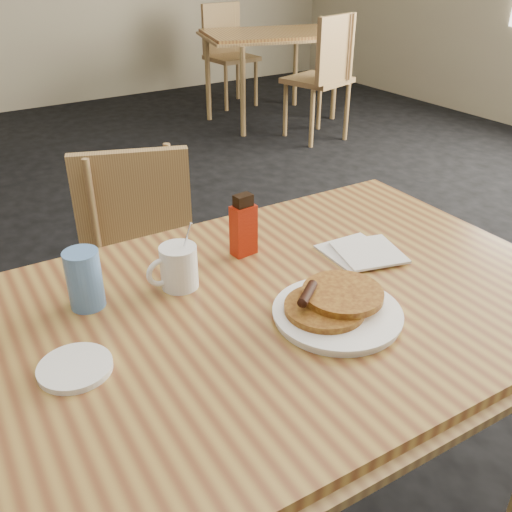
{
  "coord_description": "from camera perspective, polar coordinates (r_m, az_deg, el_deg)",
  "views": [
    {
      "loc": [
        -0.59,
        -0.83,
        1.44
      ],
      "look_at": [
        -0.03,
        0.03,
        0.86
      ],
      "focal_mm": 40.0,
      "sensor_mm": 36.0,
      "label": 1
    }
  ],
  "objects": [
    {
      "name": "chair_main_far",
      "position": [
        1.95,
        -10.69,
        -0.07
      ],
      "size": [
        0.49,
        0.51,
        0.85
      ],
      "rotation": [
        0.0,
        0.0,
        -0.36
      ],
      "color": "tan",
      "rests_on": "floor"
    },
    {
      "name": "pancake_plate",
      "position": [
        1.19,
        7.97,
        -5.27
      ],
      "size": [
        0.27,
        0.27,
        0.07
      ],
      "rotation": [
        0.0,
        0.0,
        0.2
      ],
      "color": "white",
      "rests_on": "main_table"
    },
    {
      "name": "syrup_bottle",
      "position": [
        1.39,
        -1.26,
        2.91
      ],
      "size": [
        0.06,
        0.04,
        0.16
      ],
      "rotation": [
        0.0,
        0.0,
        0.07
      ],
      "color": "#740807",
      "rests_on": "main_table"
    },
    {
      "name": "main_table",
      "position": [
        1.27,
        2.38,
        -5.87
      ],
      "size": [
        1.38,
        0.96,
        0.75
      ],
      "rotation": [
        0.0,
        0.0,
        -0.03
      ],
      "color": "#A67F3B",
      "rests_on": "floor"
    },
    {
      "name": "napkin_stack",
      "position": [
        1.44,
        10.56,
        0.39
      ],
      "size": [
        0.19,
        0.2,
        0.01
      ],
      "rotation": [
        0.0,
        0.0,
        -0.07
      ],
      "color": "silver",
      "rests_on": "main_table"
    },
    {
      "name": "side_saucer",
      "position": [
        1.1,
        -17.64,
        -10.6
      ],
      "size": [
        0.14,
        0.14,
        0.01
      ],
      "primitive_type": "cylinder",
      "rotation": [
        0.0,
        0.0,
        0.03
      ],
      "color": "white",
      "rests_on": "main_table"
    },
    {
      "name": "coffee_mug",
      "position": [
        1.28,
        -7.83,
        -1.04
      ],
      "size": [
        0.12,
        0.08,
        0.16
      ],
      "rotation": [
        0.0,
        0.0,
        0.36
      ],
      "color": "white",
      "rests_on": "main_table"
    },
    {
      "name": "blue_tumbler",
      "position": [
        1.24,
        -16.78,
        -2.25
      ],
      "size": [
        0.09,
        0.09,
        0.13
      ],
      "primitive_type": "cylinder",
      "rotation": [
        0.0,
        0.0,
        -0.24
      ],
      "color": "#5787CC",
      "rests_on": "main_table"
    },
    {
      "name": "neighbor_table",
      "position": [
        5.21,
        1.61,
        21.03
      ],
      "size": [
        1.33,
        1.07,
        0.75
      ],
      "rotation": [
        0.0,
        0.0,
        -0.28
      ],
      "color": "#A67F3B",
      "rests_on": "floor"
    },
    {
      "name": "chair_neighbor_far",
      "position": [
        5.83,
        -2.96,
        20.29
      ],
      "size": [
        0.44,
        0.44,
        0.92
      ],
      "rotation": [
        0.0,
        0.0,
        0.06
      ],
      "color": "tan",
      "rests_on": "floor"
    },
    {
      "name": "chair_neighbor_near",
      "position": [
        4.63,
        6.99,
        18.18
      ],
      "size": [
        0.53,
        0.54,
        0.96
      ],
      "rotation": [
        0.0,
        0.0,
        0.27
      ],
      "color": "tan",
      "rests_on": "floor"
    }
  ]
}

